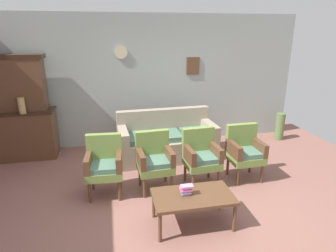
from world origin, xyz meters
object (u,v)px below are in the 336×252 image
(armchair_near_couch_end, at_px, (154,159))
(armchair_near_cabinet, at_px, (201,155))
(side_cabinet, at_px, (26,134))
(vase_on_cabinet, at_px, (22,106))
(armchair_by_doorway, at_px, (104,163))
(floor_vase_by_wall, at_px, (280,126))
(coffee_table, at_px, (193,198))
(armchair_row_middle, at_px, (245,150))
(book_stack_on_table, at_px, (186,190))
(floral_couch, at_px, (167,141))

(armchair_near_couch_end, relative_size, armchair_near_cabinet, 1.00)
(armchair_near_couch_end, bearing_deg, side_cabinet, 143.48)
(armchair_near_cabinet, bearing_deg, vase_on_cabinet, 153.02)
(armchair_by_doorway, distance_m, floor_vase_by_wall, 4.17)
(armchair_by_doorway, relative_size, coffee_table, 0.90)
(armchair_near_cabinet, xyz_separation_m, armchair_row_middle, (0.76, 0.04, 0.00))
(armchair_near_couch_end, xyz_separation_m, armchair_row_middle, (1.50, 0.04, 0.00))
(armchair_by_doorway, height_order, floor_vase_by_wall, armchair_by_doorway)
(armchair_row_middle, bearing_deg, book_stack_on_table, -141.72)
(armchair_near_cabinet, distance_m, book_stack_on_table, 1.07)
(floral_couch, distance_m, armchair_row_middle, 1.54)
(vase_on_cabinet, height_order, armchair_row_middle, vase_on_cabinet)
(armchair_by_doorway, relative_size, armchair_near_cabinet, 1.00)
(armchair_near_couch_end, xyz_separation_m, book_stack_on_table, (0.24, -0.96, -0.01))
(armchair_row_middle, height_order, coffee_table, armchair_row_middle)
(armchair_row_middle, relative_size, coffee_table, 0.90)
(armchair_near_cabinet, bearing_deg, coffee_table, -112.90)
(armchair_row_middle, bearing_deg, armchair_near_cabinet, -176.86)
(armchair_row_middle, distance_m, coffee_table, 1.56)
(armchair_by_doorway, xyz_separation_m, armchair_near_cabinet, (1.49, -0.00, 0.00))
(vase_on_cabinet, distance_m, floral_couch, 2.72)
(floral_couch, bearing_deg, coffee_table, -92.43)
(vase_on_cabinet, relative_size, armchair_near_couch_end, 0.33)
(side_cabinet, distance_m, floral_couch, 2.72)
(book_stack_on_table, height_order, floor_vase_by_wall, floor_vase_by_wall)
(vase_on_cabinet, height_order, coffee_table, vase_on_cabinet)
(floral_couch, height_order, armchair_near_couch_end, same)
(side_cabinet, xyz_separation_m, floor_vase_by_wall, (5.35, -0.10, -0.16))
(vase_on_cabinet, height_order, floor_vase_by_wall, vase_on_cabinet)
(armchair_near_couch_end, bearing_deg, coffee_table, -71.64)
(side_cabinet, xyz_separation_m, floral_couch, (2.66, -0.54, -0.14))
(vase_on_cabinet, height_order, floral_couch, vase_on_cabinet)
(armchair_by_doorway, bearing_deg, armchair_row_middle, 1.01)
(armchair_near_cabinet, xyz_separation_m, floor_vase_by_wall, (2.37, 1.56, -0.20))
(armchair_by_doorway, height_order, armchair_row_middle, same)
(vase_on_cabinet, xyz_separation_m, floral_couch, (2.59, -0.36, -0.75))
(armchair_near_couch_end, distance_m, armchair_row_middle, 1.50)
(floral_couch, height_order, armchair_row_middle, same)
(coffee_table, bearing_deg, vase_on_cabinet, 135.44)
(armchair_by_doorway, height_order, coffee_table, armchair_by_doorway)
(armchair_near_cabinet, distance_m, armchair_row_middle, 0.76)
(armchair_near_couch_end, relative_size, floor_vase_by_wall, 1.48)
(floral_couch, bearing_deg, vase_on_cabinet, 172.08)
(coffee_table, bearing_deg, side_cabinet, 134.15)
(side_cabinet, distance_m, armchair_by_doorway, 2.23)
(armchair_near_couch_end, bearing_deg, floral_couch, 69.58)
(armchair_near_cabinet, bearing_deg, armchair_row_middle, 3.14)
(floor_vase_by_wall, bearing_deg, armchair_by_doorway, -157.96)
(armchair_near_couch_end, bearing_deg, armchair_by_doorway, -179.74)
(armchair_near_cabinet, distance_m, floor_vase_by_wall, 2.85)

